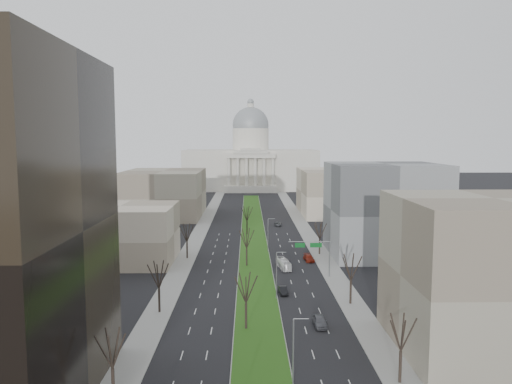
{
  "coord_description": "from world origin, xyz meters",
  "views": [
    {
      "loc": [
        -1.64,
        -36.88,
        30.16
      ],
      "look_at": [
        0.8,
        115.12,
        14.19
      ],
      "focal_mm": 35.0,
      "sensor_mm": 36.0,
      "label": 1
    }
  ],
  "objects": [
    {
      "name": "building_tan_right",
      "position": [
        33.0,
        32.0,
        11.0
      ],
      "size": [
        26.0,
        24.0,
        22.0
      ],
      "primitive_type": "cube",
      "color": "gray",
      "rests_on": "ground"
    },
    {
      "name": "box_van",
      "position": [
        6.68,
        77.65,
        1.15
      ],
      "size": [
        3.21,
        8.44,
        2.3
      ],
      "primitive_type": "imported",
      "rotation": [
        0.0,
        0.0,
        0.16
      ],
      "color": "white",
      "rests_on": "ground"
    },
    {
      "name": "tree_median_a",
      "position": [
        -2.0,
        40.0,
        7.0
      ],
      "size": [
        5.4,
        5.4,
        9.72
      ],
      "color": "black",
      "rests_on": "ground"
    },
    {
      "name": "sidewalk_right",
      "position": [
        17.5,
        95.0,
        0.07
      ],
      "size": [
        5.0,
        330.0,
        0.15
      ],
      "primitive_type": "cube",
      "color": "gray",
      "rests_on": "ground"
    },
    {
      "name": "building_far_right",
      "position": [
        35.0,
        165.0,
        9.0
      ],
      "size": [
        30.0,
        40.0,
        18.0
      ],
      "primitive_type": "cube",
      "color": "tan",
      "rests_on": "ground"
    },
    {
      "name": "streetlamp_median_a",
      "position": [
        3.76,
        20.0,
        4.81
      ],
      "size": [
        1.9,
        0.2,
        9.16
      ],
      "color": "gray",
      "rests_on": "ground"
    },
    {
      "name": "building_far_left",
      "position": [
        -35.0,
        160.0,
        9.0
      ],
      "size": [
        30.0,
        40.0,
        18.0
      ],
      "primitive_type": "cube",
      "color": "gray",
      "rests_on": "ground"
    },
    {
      "name": "mast_arm_signs",
      "position": [
        13.49,
        70.03,
        6.11
      ],
      "size": [
        9.12,
        0.24,
        8.09
      ],
      "color": "gray",
      "rests_on": "ground"
    },
    {
      "name": "car_black",
      "position": [
        5.2,
        58.3,
        0.71
      ],
      "size": [
        1.84,
        4.44,
        1.43
      ],
      "primitive_type": "imported",
      "rotation": [
        0.0,
        0.0,
        0.08
      ],
      "color": "black",
      "rests_on": "ground"
    },
    {
      "name": "building_beige_left",
      "position": [
        -33.0,
        85.0,
        7.0
      ],
      "size": [
        26.0,
        22.0,
        14.0
      ],
      "primitive_type": "cube",
      "color": "tan",
      "rests_on": "ground"
    },
    {
      "name": "car_red",
      "position": [
        13.5,
        84.87,
        0.76
      ],
      "size": [
        2.6,
        5.41,
        1.52
      ],
      "primitive_type": "imported",
      "rotation": [
        0.0,
        0.0,
        0.09
      ],
      "color": "maroon",
      "rests_on": "ground"
    },
    {
      "name": "ground",
      "position": [
        0.0,
        120.0,
        0.0
      ],
      "size": [
        600.0,
        600.0,
        0.0
      ],
      "primitive_type": "plane",
      "color": "black",
      "rests_on": "ground"
    },
    {
      "name": "capitol",
      "position": [
        0.0,
        269.59,
        16.31
      ],
      "size": [
        80.0,
        46.0,
        55.0
      ],
      "color": "beige",
      "rests_on": "ground"
    },
    {
      "name": "tree_median_c",
      "position": [
        -2.0,
        120.0,
        7.0
      ],
      "size": [
        5.4,
        5.4,
        9.72
      ],
      "color": "black",
      "rests_on": "ground"
    },
    {
      "name": "tree_left_near",
      "position": [
        -17.2,
        18.0,
        6.61
      ],
      "size": [
        5.1,
        5.1,
        9.18
      ],
      "color": "black",
      "rests_on": "ground"
    },
    {
      "name": "median",
      "position": [
        0.0,
        118.99,
        0.1
      ],
      "size": [
        8.0,
        222.03,
        0.2
      ],
      "color": "#999993",
      "rests_on": "ground"
    },
    {
      "name": "car_grey_near",
      "position": [
        9.95,
        41.16,
        0.86
      ],
      "size": [
        2.2,
        5.12,
        1.72
      ],
      "primitive_type": "imported",
      "rotation": [
        0.0,
        0.0,
        0.03
      ],
      "color": "#4E4F55",
      "rests_on": "ground"
    },
    {
      "name": "car_grey_far",
      "position": [
        8.86,
        135.82,
        0.65
      ],
      "size": [
        2.17,
        4.69,
        1.3
      ],
      "primitive_type": "imported",
      "rotation": [
        0.0,
        0.0,
        -0.0
      ],
      "color": "#46494D",
      "rests_on": "ground"
    },
    {
      "name": "building_grey_right",
      "position": [
        34.0,
        92.0,
        12.0
      ],
      "size": [
        28.0,
        26.0,
        24.0
      ],
      "primitive_type": "cube",
      "color": "#5D5F62",
      "rests_on": "ground"
    },
    {
      "name": "sidewalk_left",
      "position": [
        -17.5,
        95.0,
        0.07
      ],
      "size": [
        5.0,
        330.0,
        0.15
      ],
      "primitive_type": "cube",
      "color": "gray",
      "rests_on": "ground"
    },
    {
      "name": "tree_right_near",
      "position": [
        17.2,
        22.0,
        6.69
      ],
      "size": [
        5.16,
        5.16,
        9.29
      ],
      "color": "black",
      "rests_on": "ground"
    },
    {
      "name": "tree_median_b",
      "position": [
        -2.0,
        80.0,
        7.0
      ],
      "size": [
        5.4,
        5.4,
        9.72
      ],
      "color": "black",
      "rests_on": "ground"
    },
    {
      "name": "tree_left_far",
      "position": [
        -17.2,
        88.0,
        6.84
      ],
      "size": [
        5.28,
        5.28,
        9.5
      ],
      "color": "black",
      "rests_on": "ground"
    },
    {
      "name": "streetlamp_median_c",
      "position": [
        3.76,
        95.0,
        4.81
      ],
      "size": [
        1.9,
        0.2,
        9.16
      ],
      "color": "gray",
      "rests_on": "ground"
    },
    {
      "name": "tree_left_mid",
      "position": [
        -17.2,
        48.0,
        7.0
      ],
      "size": [
        5.4,
        5.4,
        9.72
      ],
      "color": "black",
      "rests_on": "ground"
    },
    {
      "name": "streetlamp_median_b",
      "position": [
        3.76,
        55.0,
        4.81
      ],
      "size": [
        1.9,
        0.2,
        9.16
      ],
      "color": "gray",
      "rests_on": "ground"
    },
    {
      "name": "tree_right_mid",
      "position": [
        17.2,
        52.0,
        7.16
      ],
      "size": [
        5.52,
        5.52,
        9.94
      ],
      "color": "black",
      "rests_on": "ground"
    },
    {
      "name": "tree_right_far",
      "position": [
        17.2,
        92.0,
        6.53
      ],
      "size": [
        5.04,
        5.04,
        9.07
      ],
      "color": "black",
      "rests_on": "ground"
    }
  ]
}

